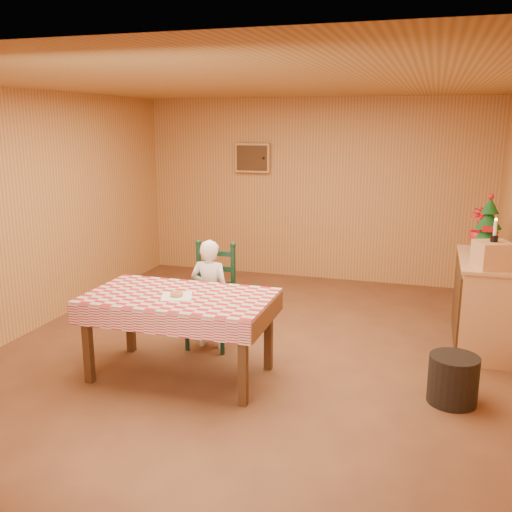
% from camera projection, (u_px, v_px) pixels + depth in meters
% --- Properties ---
extents(ground, '(6.00, 6.00, 0.00)m').
position_uv_depth(ground, '(250.00, 352.00, 5.75)').
color(ground, brown).
rests_on(ground, ground).
extents(cabin_walls, '(5.10, 6.05, 2.65)m').
position_uv_depth(cabin_walls, '(265.00, 166.00, 5.83)').
color(cabin_walls, '#C88848').
rests_on(cabin_walls, ground).
extents(dining_table, '(1.66, 0.96, 0.77)m').
position_uv_depth(dining_table, '(179.00, 304.00, 5.07)').
color(dining_table, '#492A13').
rests_on(dining_table, ground).
extents(ladder_chair, '(0.44, 0.40, 1.08)m').
position_uv_depth(ladder_chair, '(212.00, 298.00, 5.84)').
color(ladder_chair, black).
rests_on(ladder_chair, ground).
extents(seated_child, '(0.41, 0.27, 1.12)m').
position_uv_depth(seated_child, '(210.00, 294.00, 5.77)').
color(seated_child, white).
rests_on(seated_child, ground).
extents(napkin, '(0.34, 0.34, 0.00)m').
position_uv_depth(napkin, '(177.00, 296.00, 5.00)').
color(napkin, white).
rests_on(napkin, dining_table).
extents(donut, '(0.13, 0.13, 0.04)m').
position_uv_depth(donut, '(177.00, 294.00, 5.00)').
color(donut, '#BF8B44').
rests_on(donut, napkin).
extents(shelf_unit, '(0.54, 1.24, 0.93)m').
position_uv_depth(shelf_unit, '(483.00, 302.00, 5.81)').
color(shelf_unit, tan).
rests_on(shelf_unit, ground).
extents(crate, '(0.38, 0.38, 0.25)m').
position_uv_depth(crate, '(493.00, 255.00, 5.30)').
color(crate, tan).
rests_on(crate, shelf_unit).
extents(christmas_tree, '(0.34, 0.34, 0.62)m').
position_uv_depth(christmas_tree, '(488.00, 227.00, 5.87)').
color(christmas_tree, '#492A13').
rests_on(christmas_tree, shelf_unit).
extents(flower_arrangement, '(0.24, 0.24, 0.43)m').
position_uv_depth(flower_arrangement, '(481.00, 228.00, 6.18)').
color(flower_arrangement, '#B01015').
rests_on(flower_arrangement, shelf_unit).
extents(candle_set, '(0.07, 0.07, 0.22)m').
position_uv_depth(candle_set, '(495.00, 235.00, 5.26)').
color(candle_set, black).
rests_on(candle_set, crate).
extents(storage_bin, '(0.49, 0.49, 0.40)m').
position_uv_depth(storage_bin, '(453.00, 379.00, 4.67)').
color(storage_bin, black).
rests_on(storage_bin, ground).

